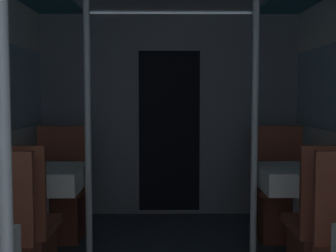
{
  "coord_description": "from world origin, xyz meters",
  "views": [
    {
      "loc": [
        -0.05,
        -0.88,
        1.29
      ],
      "look_at": [
        -0.02,
        3.04,
        1.01
      ],
      "focal_mm": 50.0,
      "sensor_mm": 36.0,
      "label": 1
    }
  ],
  "objects": [
    {
      "name": "dining_table_right_1",
      "position": [
        0.98,
        2.61,
        0.61
      ],
      "size": [
        0.62,
        0.62,
        0.73
      ],
      "color": "#4C4C51",
      "rests_on": "ground_plane"
    },
    {
      "name": "support_pole_right_1",
      "position": [
        0.62,
        2.61,
        1.05
      ],
      "size": [
        0.05,
        0.05,
        2.1
      ],
      "color": "silver",
      "rests_on": "ground_plane"
    },
    {
      "name": "support_pole_left_0",
      "position": [
        -0.62,
        0.79,
        1.05
      ],
      "size": [
        0.05,
        0.05,
        2.1
      ],
      "color": "silver",
      "rests_on": "ground_plane"
    },
    {
      "name": "support_pole_left_1",
      "position": [
        -0.62,
        2.61,
        1.05
      ],
      "size": [
        0.05,
        0.05,
        2.1
      ],
      "color": "silver",
      "rests_on": "ground_plane"
    },
    {
      "name": "chair_right_far_1",
      "position": [
        0.98,
        3.2,
        0.3
      ],
      "size": [
        0.47,
        0.47,
        0.98
      ],
      "rotation": [
        0.0,
        0.0,
        3.14
      ],
      "color": "brown",
      "rests_on": "ground_plane"
    },
    {
      "name": "bulkhead_far",
      "position": [
        0.0,
        4.07,
        1.05
      ],
      "size": [
        2.69,
        0.09,
        2.1
      ],
      "color": "slate",
      "rests_on": "ground_plane"
    },
    {
      "name": "chair_right_near_1",
      "position": [
        0.98,
        2.01,
        0.3
      ],
      "size": [
        0.47,
        0.47,
        0.98
      ],
      "color": "brown",
      "rests_on": "ground_plane"
    },
    {
      "name": "chair_left_near_1",
      "position": [
        -0.98,
        2.01,
        0.3
      ],
      "size": [
        0.47,
        0.47,
        0.98
      ],
      "color": "brown",
      "rests_on": "ground_plane"
    },
    {
      "name": "chair_left_far_1",
      "position": [
        -0.98,
        3.2,
        0.3
      ],
      "size": [
        0.47,
        0.47,
        0.98
      ],
      "rotation": [
        0.0,
        0.0,
        3.14
      ],
      "color": "brown",
      "rests_on": "ground_plane"
    },
    {
      "name": "dining_table_left_1",
      "position": [
        -0.98,
        2.61,
        0.61
      ],
      "size": [
        0.62,
        0.62,
        0.73
      ],
      "color": "#4C4C51",
      "rests_on": "ground_plane"
    }
  ]
}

